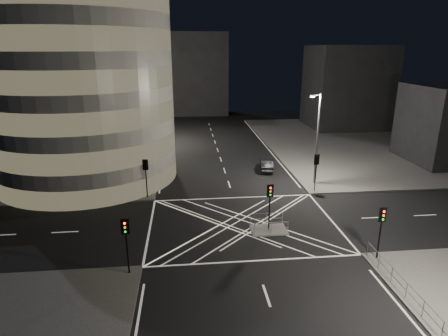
{
  "coord_description": "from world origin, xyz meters",
  "views": [
    {
      "loc": [
        -4.67,
        -29.32,
        14.69
      ],
      "look_at": [
        -0.92,
        6.79,
        3.0
      ],
      "focal_mm": 30.0,
      "sensor_mm": 36.0,
      "label": 1
    }
  ],
  "objects": [
    {
      "name": "ground",
      "position": [
        0.0,
        0.0,
        0.0
      ],
      "size": [
        120.0,
        120.0,
        0.0
      ],
      "primitive_type": "plane",
      "color": "black",
      "rests_on": "ground"
    },
    {
      "name": "sidewalk_far_left",
      "position": [
        -29.0,
        27.0,
        0.07
      ],
      "size": [
        42.0,
        42.0,
        0.15
      ],
      "primitive_type": "cube",
      "color": "#494744",
      "rests_on": "ground"
    },
    {
      "name": "sidewalk_far_right",
      "position": [
        29.0,
        27.0,
        0.07
      ],
      "size": [
        42.0,
        42.0,
        0.15
      ],
      "primitive_type": "cube",
      "color": "#494744",
      "rests_on": "ground"
    },
    {
      "name": "central_island",
      "position": [
        2.0,
        -1.5,
        0.07
      ],
      "size": [
        3.0,
        2.0,
        0.15
      ],
      "primitive_type": "cube",
      "color": "slate",
      "rests_on": "ground"
    },
    {
      "name": "office_tower_curved",
      "position": [
        -20.74,
        18.74,
        12.65
      ],
      "size": [
        30.0,
        29.0,
        27.2
      ],
      "color": "gray",
      "rests_on": "sidewalk_far_left"
    },
    {
      "name": "office_block_rear",
      "position": [
        -22.0,
        42.0,
        11.15
      ],
      "size": [
        24.0,
        16.0,
        22.0
      ],
      "primitive_type": "cube",
      "color": "gray",
      "rests_on": "sidewalk_far_left"
    },
    {
      "name": "building_right_far",
      "position": [
        26.0,
        40.0,
        7.65
      ],
      "size": [
        14.0,
        12.0,
        15.0
      ],
      "primitive_type": "cube",
      "color": "black",
      "rests_on": "sidewalk_far_right"
    },
    {
      "name": "building_far_end",
      "position": [
        -4.0,
        58.0,
        9.0
      ],
      "size": [
        18.0,
        8.0,
        18.0
      ],
      "primitive_type": "cube",
      "color": "black",
      "rests_on": "ground"
    },
    {
      "name": "tree_a",
      "position": [
        -10.5,
        9.0,
        4.6
      ],
      "size": [
        4.87,
        4.87,
        7.26
      ],
      "color": "black",
      "rests_on": "sidewalk_far_left"
    },
    {
      "name": "tree_b",
      "position": [
        -10.5,
        15.0,
        4.99
      ],
      "size": [
        4.57,
        4.57,
        7.47
      ],
      "color": "black",
      "rests_on": "sidewalk_far_left"
    },
    {
      "name": "tree_c",
      "position": [
        -10.5,
        21.0,
        4.88
      ],
      "size": [
        4.67,
        4.67,
        7.43
      ],
      "color": "black",
      "rests_on": "sidewalk_far_left"
    },
    {
      "name": "tree_d",
      "position": [
        -10.5,
        27.0,
        5.67
      ],
      "size": [
        4.94,
        4.94,
        8.36
      ],
      "color": "black",
      "rests_on": "sidewalk_far_left"
    },
    {
      "name": "tree_e",
      "position": [
        -10.5,
        33.0,
        4.38
      ],
      "size": [
        3.42,
        3.42,
        6.21
      ],
      "color": "black",
      "rests_on": "sidewalk_far_left"
    },
    {
      "name": "traffic_signal_fl",
      "position": [
        -8.8,
        6.8,
        2.91
      ],
      "size": [
        0.55,
        0.22,
        4.0
      ],
      "color": "black",
      "rests_on": "sidewalk_far_left"
    },
    {
      "name": "traffic_signal_nl",
      "position": [
        -8.8,
        -6.8,
        2.91
      ],
      "size": [
        0.55,
        0.22,
        4.0
      ],
      "color": "black",
      "rests_on": "sidewalk_near_left"
    },
    {
      "name": "traffic_signal_fr",
      "position": [
        8.8,
        6.8,
        2.91
      ],
      "size": [
        0.55,
        0.22,
        4.0
      ],
      "color": "black",
      "rests_on": "sidewalk_far_right"
    },
    {
      "name": "traffic_signal_nr",
      "position": [
        8.8,
        -6.8,
        2.91
      ],
      "size": [
        0.55,
        0.22,
        4.0
      ],
      "color": "black",
      "rests_on": "sidewalk_near_right"
    },
    {
      "name": "traffic_signal_island",
      "position": [
        2.0,
        -1.5,
        2.91
      ],
      "size": [
        0.55,
        0.22,
        4.0
      ],
      "color": "black",
      "rests_on": "central_island"
    },
    {
      "name": "street_lamp_left_near",
      "position": [
        -9.44,
        12.0,
        5.54
      ],
      "size": [
        1.25,
        0.25,
        10.0
      ],
      "color": "slate",
      "rests_on": "sidewalk_far_left"
    },
    {
      "name": "street_lamp_left_far",
      "position": [
        -9.44,
        30.0,
        5.54
      ],
      "size": [
        1.25,
        0.25,
        10.0
      ],
      "color": "slate",
      "rests_on": "sidewalk_far_left"
    },
    {
      "name": "street_lamp_right_far",
      "position": [
        9.44,
        9.0,
        5.54
      ],
      "size": [
        1.25,
        0.25,
        10.0
      ],
      "color": "slate",
      "rests_on": "sidewalk_far_right"
    },
    {
      "name": "railing_near_right",
      "position": [
        8.3,
        -12.15,
        0.7
      ],
      "size": [
        0.06,
        11.7,
        1.1
      ],
      "primitive_type": "cube",
      "color": "slate",
      "rests_on": "sidewalk_near_right"
    },
    {
      "name": "railing_island_south",
      "position": [
        2.0,
        -2.4,
        0.7
      ],
      "size": [
        2.8,
        0.06,
        1.1
      ],
      "primitive_type": "cube",
      "color": "slate",
      "rests_on": "central_island"
    },
    {
      "name": "railing_island_north",
      "position": [
        2.0,
        -0.6,
        0.7
      ],
      "size": [
        2.8,
        0.06,
        1.1
      ],
      "primitive_type": "cube",
      "color": "slate",
      "rests_on": "central_island"
    },
    {
      "name": "sedan",
      "position": [
        5.27,
        14.61,
        0.7
      ],
      "size": [
        2.13,
        4.42,
        1.4
      ],
      "primitive_type": "imported",
      "rotation": [
        0.0,
        0.0,
        2.98
      ],
      "color": "black",
      "rests_on": "ground"
    }
  ]
}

